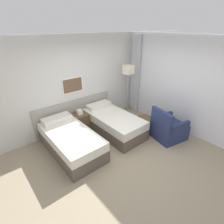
{
  "coord_description": "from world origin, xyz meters",
  "views": [
    {
      "loc": [
        -2.43,
        -2.43,
        2.88
      ],
      "look_at": [
        0.37,
        0.91,
        0.71
      ],
      "focal_mm": 28.0,
      "sensor_mm": 36.0,
      "label": 1
    }
  ],
  "objects_px": {
    "bed_near_window": "(113,123)",
    "floor_lamp": "(128,73)",
    "armchair": "(168,129)",
    "bed_near_door": "(71,141)",
    "side_table": "(144,122)",
    "nightstand": "(81,122)"
  },
  "relations": [
    {
      "from": "floor_lamp",
      "to": "side_table",
      "type": "xyz_separation_m",
      "value": [
        -0.37,
        -1.1,
        -1.19
      ]
    },
    {
      "from": "bed_near_door",
      "to": "bed_near_window",
      "type": "height_order",
      "value": "same"
    },
    {
      "from": "bed_near_door",
      "to": "nightstand",
      "type": "distance_m",
      "value": 0.98
    },
    {
      "from": "nightstand",
      "to": "floor_lamp",
      "type": "height_order",
      "value": "floor_lamp"
    },
    {
      "from": "floor_lamp",
      "to": "armchair",
      "type": "height_order",
      "value": "floor_lamp"
    },
    {
      "from": "side_table",
      "to": "armchair",
      "type": "xyz_separation_m",
      "value": [
        0.28,
        -0.64,
        -0.05
      ]
    },
    {
      "from": "nightstand",
      "to": "side_table",
      "type": "bearing_deg",
      "value": -43.51
    },
    {
      "from": "bed_near_door",
      "to": "floor_lamp",
      "type": "relative_size",
      "value": 1.07
    },
    {
      "from": "bed_near_window",
      "to": "armchair",
      "type": "xyz_separation_m",
      "value": [
        0.96,
        -1.25,
        0.0
      ]
    },
    {
      "from": "bed_near_door",
      "to": "nightstand",
      "type": "xyz_separation_m",
      "value": [
        0.7,
        0.69,
        -0.01
      ]
    },
    {
      "from": "nightstand",
      "to": "bed_near_window",
      "type": "bearing_deg",
      "value": -44.67
    },
    {
      "from": "side_table",
      "to": "armchair",
      "type": "height_order",
      "value": "armchair"
    },
    {
      "from": "bed_near_door",
      "to": "bed_near_window",
      "type": "xyz_separation_m",
      "value": [
        1.39,
        0.0,
        0.0
      ]
    },
    {
      "from": "bed_near_window",
      "to": "floor_lamp",
      "type": "height_order",
      "value": "floor_lamp"
    },
    {
      "from": "floor_lamp",
      "to": "bed_near_door",
      "type": "bearing_deg",
      "value": -168.79
    },
    {
      "from": "armchair",
      "to": "floor_lamp",
      "type": "bearing_deg",
      "value": 9.6
    },
    {
      "from": "bed_near_window",
      "to": "floor_lamp",
      "type": "relative_size",
      "value": 1.07
    },
    {
      "from": "side_table",
      "to": "nightstand",
      "type": "bearing_deg",
      "value": 136.49
    },
    {
      "from": "bed_near_window",
      "to": "armchair",
      "type": "bearing_deg",
      "value": -52.51
    },
    {
      "from": "bed_near_door",
      "to": "armchair",
      "type": "height_order",
      "value": "armchair"
    },
    {
      "from": "bed_near_door",
      "to": "armchair",
      "type": "distance_m",
      "value": 2.67
    },
    {
      "from": "nightstand",
      "to": "floor_lamp",
      "type": "bearing_deg",
      "value": -6.75
    }
  ]
}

